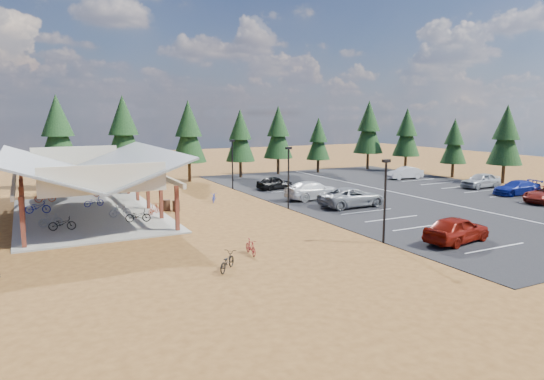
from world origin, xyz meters
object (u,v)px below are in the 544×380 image
object	(u,v)px
bike_0	(62,224)
bike_14	(214,197)
bike_6	(94,202)
lamp_post_0	(385,195)
car_7	(517,188)
car_0	(457,229)
bike_7	(102,191)
bike_pavilion	(87,166)
lamp_post_2	(232,161)
trash_bin_0	(176,206)
bike_11	(251,247)
lamp_post_1	(288,173)
bike_12	(227,261)
car_8	(481,180)
bike_4	(138,216)
car_3	(313,190)
bike_3	(45,196)
bike_2	(38,207)
bike_5	(120,211)
car_9	(405,173)
trash_bin_1	(167,205)
bike_1	(50,220)
bike_15	(154,209)
car_2	(352,197)
car_4	(275,183)

from	to	relation	value
bike_0	bike_14	xyz separation A→B (m)	(12.89, 5.69, -0.10)
bike_0	bike_6	xyz separation A→B (m)	(2.99, 7.87, -0.03)
lamp_post_0	car_7	bearing A→B (deg)	18.79
bike_14	car_0	xyz separation A→B (m)	(8.36, -19.80, 0.41)
bike_7	bike_pavilion	bearing A→B (deg)	171.46
car_7	lamp_post_2	bearing A→B (deg)	-117.04
trash_bin_0	bike_7	size ratio (longest dim) A/B	0.55
lamp_post_0	bike_6	distance (m)	24.66
bike_0	bike_11	distance (m)	13.92
bike_pavilion	car_7	bearing A→B (deg)	-13.63
trash_bin_0	bike_7	bearing A→B (deg)	115.01
bike_7	lamp_post_1	bearing A→B (deg)	-128.53
lamp_post_0	bike_11	size ratio (longest dim) A/B	3.49
bike_6	bike_12	distance (m)	20.80
bike_6	car_8	size ratio (longest dim) A/B	0.34
bike_4	bike_6	world-z (taller)	bike_4
car_0	car_3	distance (m)	16.87
bike_3	bike_11	size ratio (longest dim) A/B	1.19
car_0	lamp_post_1	bearing A→B (deg)	6.08
bike_2	bike_5	world-z (taller)	bike_2
bike_6	car_9	distance (m)	35.68
bike_12	car_7	distance (m)	34.45
trash_bin_1	bike_7	world-z (taller)	bike_7
bike_1	bike_3	distance (m)	10.37
car_3	car_9	distance (m)	18.43
bike_5	car_9	size ratio (longest dim) A/B	0.36
bike_11	bike_15	size ratio (longest dim) A/B	0.92
bike_0	bike_3	world-z (taller)	bike_3
bike_pavilion	bike_15	xyz separation A→B (m)	(4.48, -2.39, -3.34)
car_0	car_7	bearing A→B (deg)	-72.22
lamp_post_2	car_8	size ratio (longest dim) A/B	1.10
trash_bin_1	bike_15	bearing A→B (deg)	-134.97
bike_4	bike_6	bearing A→B (deg)	30.31
bike_1	bike_12	distance (m)	15.91
car_3	trash_bin_0	bearing A→B (deg)	84.67
lamp_post_2	bike_11	distance (m)	24.12
bike_11	car_2	world-z (taller)	car_2
lamp_post_2	car_4	xyz separation A→B (m)	(3.75, -2.31, -2.27)
bike_12	car_8	distance (m)	36.51
bike_6	car_9	world-z (taller)	car_9
lamp_post_0	bike_7	world-z (taller)	lamp_post_0
car_4	lamp_post_0	bearing A→B (deg)	161.12
trash_bin_0	bike_0	xyz separation A→B (m)	(-8.75, -3.26, 0.11)
car_8	car_3	bearing A→B (deg)	-98.41
bike_pavilion	bike_14	bearing A→B (deg)	4.10
bike_5	car_3	bearing A→B (deg)	-88.90
bike_14	bike_0	bearing A→B (deg)	-131.34
car_0	car_9	world-z (taller)	car_0
car_2	bike_3	bearing A→B (deg)	59.34
bike_2	bike_0	bearing A→B (deg)	-152.36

